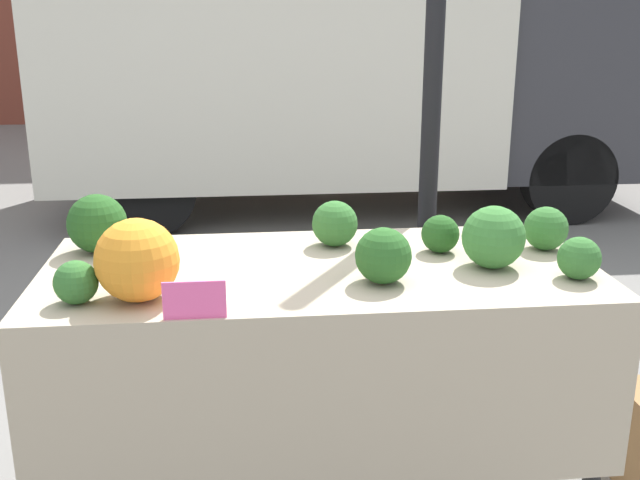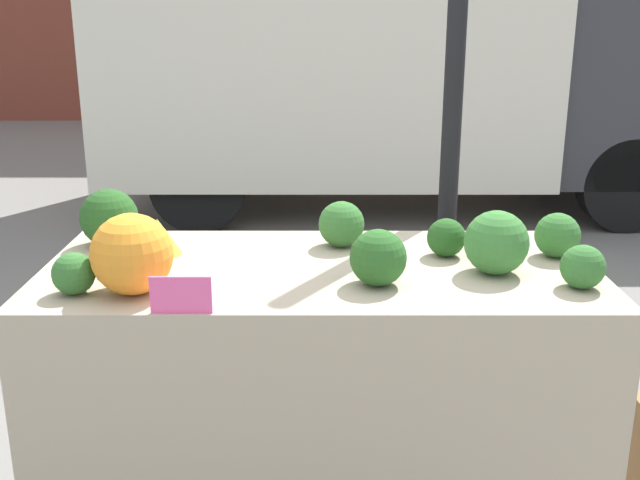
% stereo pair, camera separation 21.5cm
% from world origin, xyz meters
% --- Properties ---
extents(tent_pole, '(0.07, 0.07, 2.36)m').
position_xyz_m(tent_pole, '(0.47, 0.64, 1.18)').
color(tent_pole, black).
rests_on(tent_pole, ground_plane).
extents(parked_truck, '(4.80, 1.98, 2.37)m').
position_xyz_m(parked_truck, '(0.54, 4.20, 1.26)').
color(parked_truck, silver).
rests_on(parked_truck, ground_plane).
extents(market_table, '(1.61, 0.74, 0.88)m').
position_xyz_m(market_table, '(0.00, -0.06, 0.75)').
color(market_table, tan).
rests_on(market_table, ground_plane).
extents(orange_cauliflower, '(0.22, 0.22, 0.22)m').
position_xyz_m(orange_cauliflower, '(-0.49, -0.22, 0.99)').
color(orange_cauliflower, orange).
rests_on(orange_cauliflower, market_table).
extents(romanesco_head, '(0.14, 0.14, 0.11)m').
position_xyz_m(romanesco_head, '(-0.49, 0.12, 0.93)').
color(romanesco_head, '#93B238').
rests_on(romanesco_head, market_table).
extents(broccoli_head_0, '(0.18, 0.18, 0.18)m').
position_xyz_m(broccoli_head_0, '(-0.66, 0.21, 0.97)').
color(broccoli_head_0, '#23511E').
rests_on(broccoli_head_0, market_table).
extents(broccoli_head_1, '(0.14, 0.14, 0.14)m').
position_xyz_m(broccoli_head_1, '(0.71, 0.09, 0.95)').
color(broccoli_head_1, '#336B2D').
rests_on(broccoli_head_1, market_table).
extents(broccoli_head_2, '(0.11, 0.11, 0.11)m').
position_xyz_m(broccoli_head_2, '(-0.64, -0.22, 0.93)').
color(broccoli_head_2, '#336B2D').
rests_on(broccoli_head_2, market_table).
extents(broccoli_head_3, '(0.18, 0.18, 0.18)m').
position_xyz_m(broccoli_head_3, '(0.49, -0.06, 0.97)').
color(broccoli_head_3, '#387533').
rests_on(broccoli_head_3, market_table).
extents(broccoli_head_4, '(0.15, 0.15, 0.15)m').
position_xyz_m(broccoli_head_4, '(0.16, -0.15, 0.96)').
color(broccoli_head_4, '#285B23').
rests_on(broccoli_head_4, market_table).
extents(broccoli_head_5, '(0.12, 0.12, 0.12)m').
position_xyz_m(broccoli_head_5, '(0.38, 0.10, 0.94)').
color(broccoli_head_5, '#23511E').
rests_on(broccoli_head_5, market_table).
extents(broccoli_head_6, '(0.12, 0.12, 0.12)m').
position_xyz_m(broccoli_head_6, '(0.70, -0.18, 0.94)').
color(broccoli_head_6, '#336B2D').
rests_on(broccoli_head_6, market_table).
extents(broccoli_head_7, '(0.14, 0.14, 0.14)m').
position_xyz_m(broccoli_head_7, '(0.07, 0.20, 0.95)').
color(broccoli_head_7, '#336B2D').
rests_on(broccoli_head_7, market_table).
extents(price_sign, '(0.15, 0.01, 0.10)m').
position_xyz_m(price_sign, '(-0.34, -0.35, 0.93)').
color(price_sign, '#F45B9E').
rests_on(price_sign, market_table).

